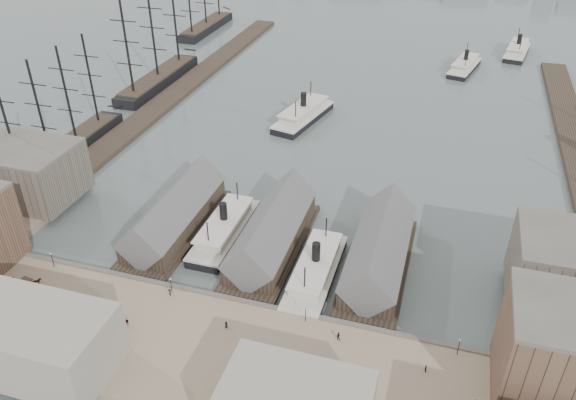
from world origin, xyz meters
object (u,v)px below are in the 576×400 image
(ferry_docked_west, at_px, (225,228))
(horse_cart_left, at_px, (35,281))
(horse_cart_center, at_px, (122,321))
(horse_cart_right, at_px, (278,391))

(ferry_docked_west, height_order, horse_cart_left, ferry_docked_west)
(horse_cart_center, height_order, horse_cart_right, horse_cart_right)
(ferry_docked_west, xyz_separation_m, horse_cart_center, (-7.30, -36.51, 0.37))
(ferry_docked_west, height_order, horse_cart_center, ferry_docked_west)
(ferry_docked_west, xyz_separation_m, horse_cart_left, (-32.04, -31.41, 0.39))
(ferry_docked_west, height_order, horse_cart_right, ferry_docked_west)
(ferry_docked_west, bearing_deg, horse_cart_left, -135.57)
(horse_cart_right, bearing_deg, ferry_docked_west, 47.34)
(horse_cart_center, bearing_deg, horse_cart_right, -106.92)
(horse_cart_left, relative_size, horse_cart_center, 0.97)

